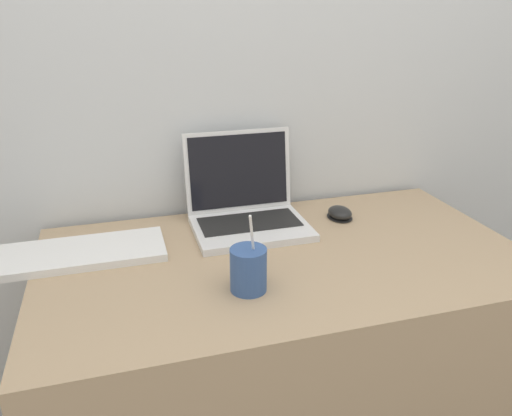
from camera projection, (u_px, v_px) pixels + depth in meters
wall_back at (245, 34)px, 1.42m from camera, size 7.00×0.04×2.50m
desk at (282, 369)px, 1.42m from camera, size 1.23×0.68×0.73m
laptop at (246, 206)px, 1.43m from camera, size 0.32×0.28×0.26m
drink_cup at (248, 269)px, 1.10m from camera, size 0.08×0.08×0.19m
computer_mouse at (340, 213)px, 1.49m from camera, size 0.07×0.09×0.03m
external_keyboard at (83, 253)px, 1.26m from camera, size 0.41×0.18×0.02m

